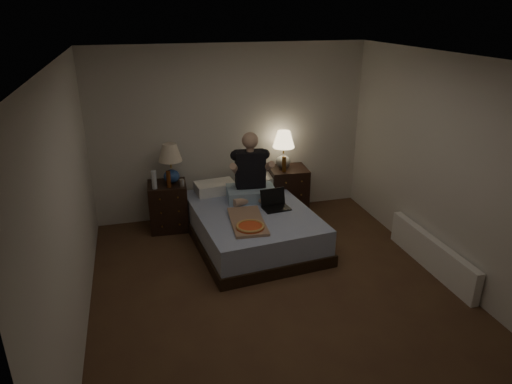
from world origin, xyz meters
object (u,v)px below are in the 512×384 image
object	(u,v)px
nightstand_left	(168,206)
water_bottle	(154,180)
lamp_left	(171,164)
pizza_box	(250,227)
nightstand_right	(288,190)
person	(251,167)
beer_bottle_left	(169,179)
soda_can	(182,183)
bed	(252,226)
radiator	(431,254)
lamp_right	(284,150)
laptop	(276,201)
beer_bottle_right	(284,164)

from	to	relation	value
nightstand_left	water_bottle	distance (m)	0.51
lamp_left	pizza_box	size ratio (longest dim) A/B	0.74
nightstand_right	person	xyz separation A→B (m)	(-0.69, -0.44, 0.59)
lamp_left	beer_bottle_left	world-z (taller)	lamp_left
soda_can	person	xyz separation A→B (m)	(0.92, -0.21, 0.22)
bed	radiator	xyz separation A→B (m)	(1.90, -1.23, -0.04)
water_bottle	radiator	world-z (taller)	water_bottle
lamp_left	lamp_right	world-z (taller)	lamp_right
nightstand_left	bed	bearing A→B (deg)	-31.14
soda_can	pizza_box	xyz separation A→B (m)	(0.66, -1.14, -0.21)
soda_can	pizza_box	size ratio (longest dim) A/B	0.13
lamp_left	water_bottle	size ratio (longest dim) A/B	2.24
beer_bottle_left	laptop	distance (m)	1.48
soda_can	lamp_right	bearing A→B (deg)	10.10
lamp_left	water_bottle	distance (m)	0.33
nightstand_right	radiator	size ratio (longest dim) A/B	0.45
lamp_right	water_bottle	xyz separation A→B (m)	(-1.90, -0.26, -0.19)
bed	person	bearing A→B (deg)	71.97
radiator	person	bearing A→B (deg)	139.02
water_bottle	soda_can	distance (m)	0.37
lamp_right	pizza_box	xyz separation A→B (m)	(-0.88, -1.41, -0.47)
beer_bottle_left	person	size ratio (longest dim) A/B	0.25
person	laptop	distance (m)	0.60
water_bottle	pizza_box	bearing A→B (deg)	-48.36
lamp_right	soda_can	distance (m)	1.59
radiator	nightstand_left	bearing A→B (deg)	146.47
beer_bottle_left	beer_bottle_right	size ratio (longest dim) A/B	1.00
water_bottle	radiator	size ratio (longest dim) A/B	0.16
nightstand_right	lamp_right	world-z (taller)	lamp_right
lamp_right	soda_can	size ratio (longest dim) A/B	5.60
lamp_right	water_bottle	bearing A→B (deg)	-172.21
nightstand_right	water_bottle	distance (m)	2.03
water_bottle	beer_bottle_left	bearing A→B (deg)	0.11
beer_bottle_left	soda_can	bearing A→B (deg)	-4.86
lamp_right	beer_bottle_left	world-z (taller)	lamp_right
nightstand_left	nightstand_right	xyz separation A→B (m)	(1.80, 0.08, 0.02)
water_bottle	person	world-z (taller)	person
laptop	pizza_box	distance (m)	0.70
nightstand_left	person	world-z (taller)	person
bed	nightstand_right	size ratio (longest dim) A/B	2.68
nightstand_left	pizza_box	distance (m)	1.56
lamp_right	beer_bottle_left	distance (m)	1.75
water_bottle	soda_can	size ratio (longest dim) A/B	2.50
pizza_box	lamp_right	bearing A→B (deg)	62.24
lamp_right	beer_bottle_left	xyz separation A→B (m)	(-1.71, -0.26, -0.20)
nightstand_left	water_bottle	size ratio (longest dim) A/B	2.71
nightstand_left	pizza_box	xyz separation A→B (m)	(0.86, -1.29, 0.18)
person	lamp_left	bearing A→B (deg)	165.84
beer_bottle_right	laptop	xyz separation A→B (m)	(-0.35, -0.74, -0.23)
beer_bottle_right	laptop	world-z (taller)	beer_bottle_right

